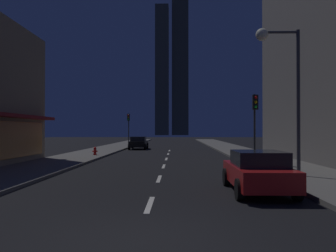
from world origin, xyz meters
TOP-DOWN VIEW (x-y plane):
  - ground_plane at (0.00, 32.00)m, footprint 78.00×136.00m
  - sidewalk_right at (7.00, 32.00)m, footprint 4.00×76.00m
  - sidewalk_left at (-7.00, 32.00)m, footprint 4.00×76.00m
  - lane_marking_center at (0.00, 13.60)m, footprint 0.16×33.40m
  - skyscraper_distant_tall at (-5.90, 145.33)m, footprint 5.95×6.69m
  - skyscraper_distant_mid at (2.26, 147.01)m, footprint 7.43×5.46m
  - car_parked_near at (3.60, 5.21)m, footprint 1.98×4.24m
  - car_parked_far at (-3.60, 32.00)m, footprint 1.98×4.24m
  - fire_hydrant_far_left at (-5.90, 20.85)m, footprint 0.42×0.30m
  - traffic_light_near_right at (5.50, 13.86)m, footprint 0.32×0.48m
  - traffic_light_far_left at (-5.50, 37.22)m, footprint 0.32×0.48m
  - street_lamp_right at (5.38, 8.55)m, footprint 1.96×0.56m

SIDE VIEW (x-z plane):
  - ground_plane at x=0.00m, z-range -0.10..0.00m
  - lane_marking_center at x=0.00m, z-range 0.00..0.01m
  - sidewalk_right at x=7.00m, z-range 0.00..0.15m
  - sidewalk_left at x=-7.00m, z-range 0.00..0.15m
  - fire_hydrant_far_left at x=-5.90m, z-range 0.13..0.78m
  - car_parked_near at x=3.60m, z-range 0.02..1.47m
  - car_parked_far at x=-3.60m, z-range 0.02..1.47m
  - traffic_light_near_right at x=5.50m, z-range 1.09..5.29m
  - traffic_light_far_left at x=-5.50m, z-range 1.09..5.29m
  - street_lamp_right at x=5.38m, z-range 1.78..8.36m
  - skyscraper_distant_tall at x=-5.90m, z-range 0.00..58.12m
  - skyscraper_distant_mid at x=2.26m, z-range 0.00..69.05m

